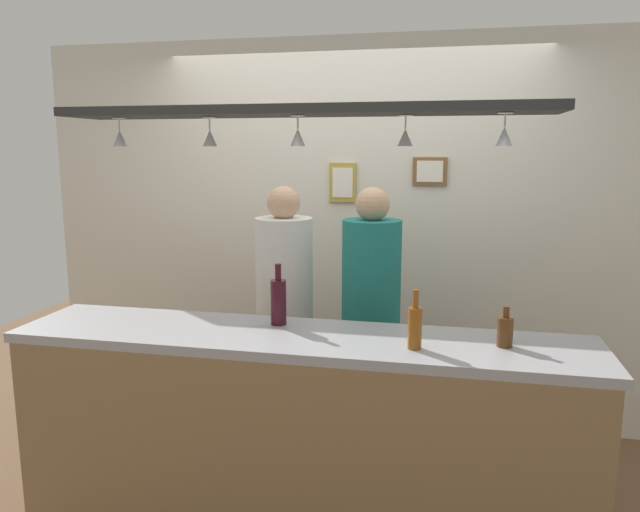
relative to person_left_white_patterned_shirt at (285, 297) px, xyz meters
name	(u,v)px	position (x,y,z in m)	size (l,w,h in m)	color
ground_plane	(316,495)	(0.29, -0.43, -1.00)	(8.00, 8.00, 0.00)	brown
back_wall	(351,233)	(0.29, 0.67, 0.30)	(4.40, 0.06, 2.60)	silver
bar_counter	(291,417)	(0.29, -0.94, -0.31)	(2.70, 0.55, 1.03)	#99999E
overhead_glass_rack	(301,111)	(0.29, -0.73, 1.04)	(2.20, 0.36, 0.04)	black
hanging_wineglass_far_left	(120,137)	(-0.59, -0.75, 0.92)	(0.07, 0.07, 0.13)	silver
hanging_wineglass_left	(210,137)	(-0.14, -0.72, 0.92)	(0.07, 0.07, 0.13)	silver
hanging_wineglass_center_left	(297,136)	(0.29, -0.79, 0.92)	(0.07, 0.07, 0.13)	silver
hanging_wineglass_center	(405,136)	(0.75, -0.70, 0.92)	(0.07, 0.07, 0.13)	silver
hanging_wineglass_center_right	(504,135)	(1.15, -0.80, 0.92)	(0.07, 0.07, 0.13)	silver
person_left_white_patterned_shirt	(285,297)	(0.00, 0.00, 0.00)	(0.34, 0.34, 1.66)	#2D334C
person_right_teal_shirt	(371,301)	(0.52, 0.00, 0.00)	(0.34, 0.34, 1.66)	#2D334C
bottle_wine_dark_red	(278,301)	(0.15, -0.64, 0.14)	(0.08, 0.08, 0.30)	#380F19
bottle_beer_amber_tall	(415,326)	(0.82, -0.87, 0.13)	(0.06, 0.06, 0.26)	brown
bottle_beer_brown_stubby	(505,331)	(1.20, -0.76, 0.10)	(0.07, 0.07, 0.18)	#512D14
picture_frame_crest	(343,183)	(0.24, 0.62, 0.65)	(0.18, 0.02, 0.26)	#B29338
picture_frame_upper_small	(430,171)	(0.81, 0.62, 0.73)	(0.22, 0.02, 0.18)	brown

